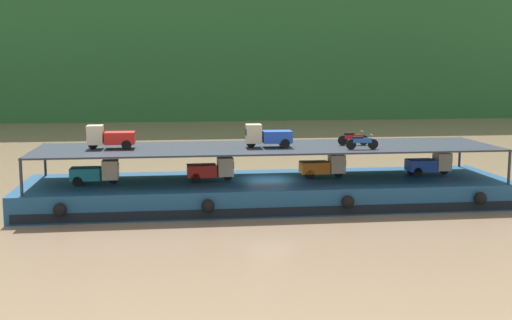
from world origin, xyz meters
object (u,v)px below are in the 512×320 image
at_px(cargo_barge, 268,192).
at_px(mini_truck_lower_mid, 323,166).
at_px(mini_truck_lower_stern, 96,172).
at_px(motorcycle_upper_centre, 353,138).
at_px(mini_truck_upper_stern, 110,137).
at_px(mini_truck_lower_aft, 211,169).
at_px(motorcycle_upper_port, 362,142).
at_px(mini_truck_lower_fore, 429,164).
at_px(mini_truck_upper_mid, 268,136).

distance_m(cargo_barge, mini_truck_lower_mid, 3.77).
bearing_deg(mini_truck_lower_stern, motorcycle_upper_centre, 0.92).
bearing_deg(mini_truck_upper_stern, mini_truck_lower_mid, 0.85).
bearing_deg(motorcycle_upper_centre, mini_truck_lower_aft, 179.99).
xyz_separation_m(mini_truck_upper_stern, motorcycle_upper_centre, (14.47, -0.15, -0.26)).
bearing_deg(motorcycle_upper_centre, motorcycle_upper_port, -91.18).
distance_m(cargo_barge, mini_truck_lower_fore, 10.39).
relative_size(cargo_barge, mini_truck_upper_stern, 10.56).
height_order(mini_truck_lower_aft, mini_truck_upper_mid, mini_truck_upper_mid).
bearing_deg(mini_truck_upper_stern, mini_truck_lower_stern, -154.69).
bearing_deg(mini_truck_lower_aft, mini_truck_upper_mid, -6.68).
height_order(mini_truck_lower_aft, mini_truck_lower_mid, same).
relative_size(mini_truck_lower_fore, mini_truck_upper_stern, 1.01).
bearing_deg(cargo_barge, mini_truck_lower_mid, 6.07).
bearing_deg(motorcycle_upper_centre, cargo_barge, -179.70).
relative_size(mini_truck_lower_fore, motorcycle_upper_port, 1.45).
height_order(mini_truck_upper_mid, motorcycle_upper_centre, mini_truck_upper_mid).
relative_size(mini_truck_lower_aft, motorcycle_upper_centre, 1.46).
xyz_separation_m(mini_truck_lower_mid, motorcycle_upper_port, (1.69, -2.35, 1.74)).
distance_m(mini_truck_lower_fore, mini_truck_upper_stern, 19.66).
distance_m(mini_truck_lower_stern, mini_truck_upper_stern, 2.21).
bearing_deg(mini_truck_upper_mid, mini_truck_upper_stern, 176.63).
xyz_separation_m(mini_truck_lower_fore, mini_truck_upper_stern, (-19.56, -0.23, 2.00)).
relative_size(mini_truck_lower_stern, mini_truck_upper_stern, 1.00).
distance_m(mini_truck_lower_aft, motorcycle_upper_centre, 8.80).
bearing_deg(mini_truck_lower_fore, motorcycle_upper_port, -155.07).
height_order(mini_truck_lower_aft, motorcycle_upper_centre, motorcycle_upper_centre).
height_order(mini_truck_lower_mid, mini_truck_upper_mid, mini_truck_upper_mid).
xyz_separation_m(mini_truck_lower_aft, mini_truck_upper_stern, (-5.85, 0.15, 2.00)).
height_order(mini_truck_lower_stern, motorcycle_upper_centre, motorcycle_upper_centre).
height_order(mini_truck_upper_stern, motorcycle_upper_centre, mini_truck_upper_stern).
bearing_deg(mini_truck_lower_stern, mini_truck_lower_mid, 2.47).
distance_m(mini_truck_lower_stern, motorcycle_upper_port, 15.47).
bearing_deg(mini_truck_lower_mid, mini_truck_lower_aft, -177.17).
bearing_deg(motorcycle_upper_port, mini_truck_lower_mid, 125.72).
distance_m(mini_truck_lower_fore, motorcycle_upper_port, 5.92).
bearing_deg(cargo_barge, mini_truck_lower_stern, -178.76).
distance_m(cargo_barge, mini_truck_lower_aft, 3.72).
xyz_separation_m(mini_truck_lower_stern, mini_truck_lower_mid, (13.58, 0.59, 0.00)).
relative_size(mini_truck_lower_mid, mini_truck_lower_fore, 1.00).
height_order(mini_truck_lower_stern, mini_truck_upper_mid, mini_truck_upper_mid).
distance_m(mini_truck_upper_stern, mini_truck_upper_mid, 9.19).
xyz_separation_m(mini_truck_lower_fore, motorcycle_upper_centre, (-5.09, -0.38, 1.74)).
bearing_deg(mini_truck_lower_fore, mini_truck_lower_aft, -178.43).
bearing_deg(mini_truck_lower_mid, cargo_barge, -173.93).
bearing_deg(motorcycle_upper_centre, mini_truck_lower_mid, 168.84).
relative_size(mini_truck_upper_stern, mini_truck_upper_mid, 0.99).
distance_m(mini_truck_lower_mid, mini_truck_lower_fore, 6.82).
bearing_deg(mini_truck_lower_fore, mini_truck_lower_stern, -178.25).
xyz_separation_m(mini_truck_lower_mid, motorcycle_upper_centre, (1.73, -0.34, 1.74)).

